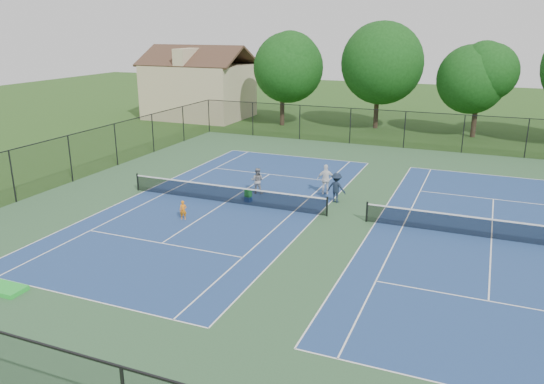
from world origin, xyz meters
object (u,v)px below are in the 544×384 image
at_px(instructor, 257,181).
at_px(tree_back_a, 282,63).
at_px(clapboard_house, 199,89).
at_px(bystander_b, 336,188).
at_px(bystander_a, 326,179).
at_px(ball_crate, 248,199).
at_px(tree_back_c, 479,75).
at_px(ball_hopper, 248,193).
at_px(child_player, 183,210).
at_px(tree_back_b, 379,59).

bearing_deg(instructor, tree_back_a, -80.78).
relative_size(tree_back_a, clapboard_house, 0.85).
relative_size(clapboard_house, bystander_b, 6.32).
relative_size(bystander_a, ball_crate, 4.87).
height_order(clapboard_house, bystander_b, clapboard_house).
relative_size(tree_back_c, ball_hopper, 19.48).
xyz_separation_m(clapboard_house, instructor, (16.95, -22.72, -2.31)).
distance_m(child_player, bystander_a, 8.89).
xyz_separation_m(tree_back_c, instructor, (-11.05, -22.72, -4.70)).
height_order(tree_back_b, instructor, tree_back_b).
distance_m(bystander_b, ball_crate, 5.02).
bearing_deg(tree_back_c, bystander_b, -105.51).
xyz_separation_m(instructor, ball_crate, (0.17, -1.67, -0.63)).
distance_m(tree_back_c, clapboard_house, 28.10).
height_order(tree_back_c, ball_hopper, tree_back_c).
xyz_separation_m(clapboard_house, ball_hopper, (17.12, -24.39, -2.58)).
distance_m(child_player, instructor, 5.82).
distance_m(tree_back_a, bystander_a, 23.55).
bearing_deg(bystander_b, ball_crate, 31.54).
distance_m(child_player, ball_crate, 4.33).
relative_size(child_player, bystander_a, 0.56).
height_order(tree_back_b, bystander_b, tree_back_b).
distance_m(tree_back_c, ball_hopper, 27.17).
height_order(child_player, ball_hopper, child_player).
relative_size(tree_back_b, instructor, 6.43).
bearing_deg(child_player, tree_back_b, 59.96).
bearing_deg(ball_crate, child_player, -115.70).
bearing_deg(clapboard_house, bystander_b, -46.05).
distance_m(tree_back_c, ball_crate, 27.24).
relative_size(bystander_a, bystander_b, 1.05).
height_order(bystander_b, ball_crate, bystander_b).
height_order(tree_back_b, ball_hopper, tree_back_b).
relative_size(tree_back_c, instructor, 5.38).
relative_size(bystander_a, ball_hopper, 4.17).
relative_size(tree_back_b, child_player, 9.99).
relative_size(tree_back_b, clapboard_house, 0.93).
distance_m(tree_back_a, ball_crate, 25.15).
bearing_deg(instructor, bystander_b, 173.51).
bearing_deg(tree_back_b, tree_back_c, -6.34).
relative_size(tree_back_a, bystander_b, 5.36).
xyz_separation_m(bystander_a, bystander_b, (0.99, -1.24, -0.04)).
distance_m(bystander_a, ball_crate, 4.82).
distance_m(tree_back_a, tree_back_b, 9.24).
distance_m(bystander_a, bystander_b, 1.59).
bearing_deg(ball_hopper, child_player, -115.70).
bearing_deg(ball_crate, bystander_a, 40.34).
relative_size(instructor, ball_crate, 4.22).
bearing_deg(bystander_a, child_player, 30.13).
height_order(clapboard_house, ball_crate, clapboard_house).
bearing_deg(bystander_a, ball_hopper, 18.75).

